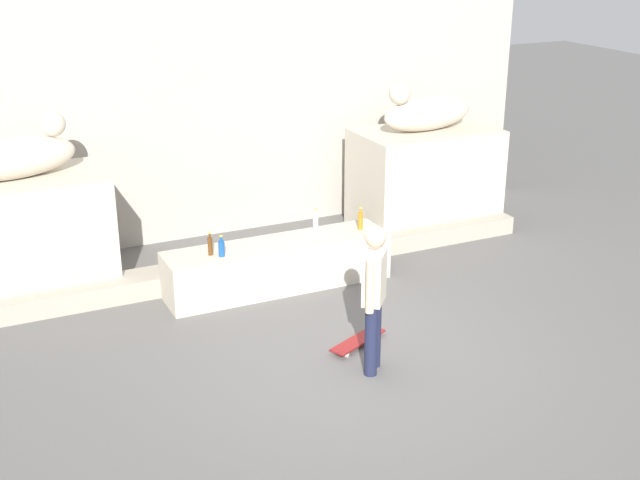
{
  "coord_description": "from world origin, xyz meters",
  "views": [
    {
      "loc": [
        -3.91,
        -7.22,
        4.62
      ],
      "look_at": [
        0.03,
        1.1,
        1.1
      ],
      "focal_mm": 47.22,
      "sensor_mm": 36.0,
      "label": 1
    }
  ],
  "objects_px": {
    "statue_reclining_right": "(426,112)",
    "bottle_orange": "(360,220)",
    "skater": "(374,293)",
    "bottle_blue": "(221,248)",
    "skateboard": "(358,341)",
    "statue_reclining_left": "(16,156)",
    "bottle_clear": "(316,222)",
    "bottle_brown": "(210,246)"
  },
  "relations": [
    {
      "from": "bottle_blue",
      "to": "skater",
      "type": "bearing_deg",
      "value": -69.28
    },
    {
      "from": "skater",
      "to": "bottle_clear",
      "type": "height_order",
      "value": "skater"
    },
    {
      "from": "statue_reclining_left",
      "to": "bottle_orange",
      "type": "height_order",
      "value": "statue_reclining_left"
    },
    {
      "from": "skateboard",
      "to": "bottle_blue",
      "type": "relative_size",
      "value": 2.93
    },
    {
      "from": "bottle_brown",
      "to": "bottle_clear",
      "type": "bearing_deg",
      "value": 8.08
    },
    {
      "from": "skateboard",
      "to": "bottle_blue",
      "type": "distance_m",
      "value": 2.17
    },
    {
      "from": "bottle_brown",
      "to": "statue_reclining_right",
      "type": "bearing_deg",
      "value": 17.82
    },
    {
      "from": "skater",
      "to": "bottle_orange",
      "type": "height_order",
      "value": "skater"
    },
    {
      "from": "statue_reclining_left",
      "to": "bottle_brown",
      "type": "distance_m",
      "value": 2.66
    },
    {
      "from": "skateboard",
      "to": "bottle_brown",
      "type": "bearing_deg",
      "value": 96.23
    },
    {
      "from": "bottle_brown",
      "to": "bottle_orange",
      "type": "bearing_deg",
      "value": 0.7
    },
    {
      "from": "statue_reclining_right",
      "to": "skater",
      "type": "xyz_separation_m",
      "value": [
        -2.92,
        -3.72,
        -0.93
      ]
    },
    {
      "from": "bottle_blue",
      "to": "skateboard",
      "type": "bearing_deg",
      "value": -60.64
    },
    {
      "from": "statue_reclining_right",
      "to": "bottle_brown",
      "type": "distance_m",
      "value": 4.27
    },
    {
      "from": "statue_reclining_left",
      "to": "bottle_clear",
      "type": "height_order",
      "value": "statue_reclining_left"
    },
    {
      "from": "skateboard",
      "to": "bottle_clear",
      "type": "relative_size",
      "value": 2.57
    },
    {
      "from": "bottle_blue",
      "to": "bottle_brown",
      "type": "xyz_separation_m",
      "value": [
        -0.11,
        0.1,
        0.01
      ]
    },
    {
      "from": "bottle_blue",
      "to": "bottle_orange",
      "type": "bearing_deg",
      "value": 3.63
    },
    {
      "from": "bottle_clear",
      "to": "bottle_orange",
      "type": "bearing_deg",
      "value": -18.61
    },
    {
      "from": "skater",
      "to": "statue_reclining_left",
      "type": "bearing_deg",
      "value": 79.46
    },
    {
      "from": "statue_reclining_left",
      "to": "skater",
      "type": "xyz_separation_m",
      "value": [
        3.07,
        -3.73,
        -0.93
      ]
    },
    {
      "from": "statue_reclining_right",
      "to": "bottle_orange",
      "type": "height_order",
      "value": "statue_reclining_right"
    },
    {
      "from": "skater",
      "to": "bottle_orange",
      "type": "xyz_separation_m",
      "value": [
        1.16,
        2.49,
        -0.16
      ]
    },
    {
      "from": "skateboard",
      "to": "bottle_clear",
      "type": "height_order",
      "value": "bottle_clear"
    },
    {
      "from": "skater",
      "to": "bottle_brown",
      "type": "height_order",
      "value": "skater"
    },
    {
      "from": "statue_reclining_left",
      "to": "bottle_brown",
      "type": "xyz_separation_m",
      "value": [
        2.06,
        -1.27,
        -1.1
      ]
    },
    {
      "from": "statue_reclining_right",
      "to": "bottle_clear",
      "type": "bearing_deg",
      "value": 16.99
    },
    {
      "from": "statue_reclining_left",
      "to": "skateboard",
      "type": "relative_size",
      "value": 2.07
    },
    {
      "from": "statue_reclining_right",
      "to": "bottle_orange",
      "type": "xyz_separation_m",
      "value": [
        -1.76,
        -1.24,
        -1.09
      ]
    },
    {
      "from": "statue_reclining_left",
      "to": "bottle_clear",
      "type": "bearing_deg",
      "value": -28.21
    },
    {
      "from": "skater",
      "to": "bottle_orange",
      "type": "bearing_deg",
      "value": 15.1
    },
    {
      "from": "bottle_clear",
      "to": "skater",
      "type": "bearing_deg",
      "value": -102.0
    },
    {
      "from": "bottle_clear",
      "to": "bottle_brown",
      "type": "distance_m",
      "value": 1.59
    },
    {
      "from": "skater",
      "to": "bottle_brown",
      "type": "relative_size",
      "value": 5.48
    },
    {
      "from": "skateboard",
      "to": "bottle_brown",
      "type": "distance_m",
      "value": 2.32
    },
    {
      "from": "statue_reclining_left",
      "to": "bottle_orange",
      "type": "xyz_separation_m",
      "value": [
        4.22,
        -1.25,
        -1.09
      ]
    },
    {
      "from": "statue_reclining_left",
      "to": "skateboard",
      "type": "height_order",
      "value": "statue_reclining_left"
    },
    {
      "from": "skateboard",
      "to": "bottle_orange",
      "type": "relative_size",
      "value": 2.58
    },
    {
      "from": "statue_reclining_left",
      "to": "bottle_orange",
      "type": "bearing_deg",
      "value": -28.56
    },
    {
      "from": "statue_reclining_right",
      "to": "bottle_blue",
      "type": "relative_size",
      "value": 5.98
    },
    {
      "from": "statue_reclining_right",
      "to": "bottle_orange",
      "type": "distance_m",
      "value": 2.41
    },
    {
      "from": "bottle_brown",
      "to": "statue_reclining_left",
      "type": "bearing_deg",
      "value": 148.3
    }
  ]
}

